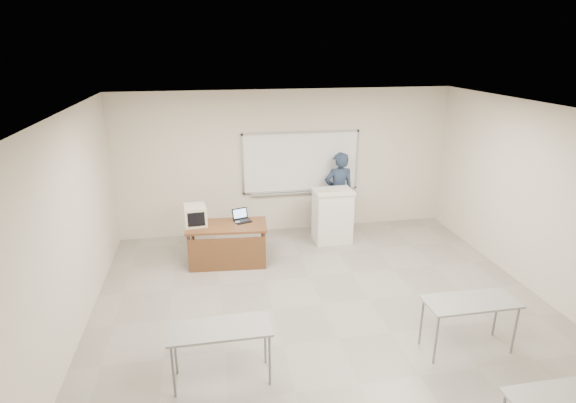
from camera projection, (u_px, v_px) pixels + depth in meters
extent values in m
cube|color=gray|center=(338.00, 339.00, 6.19)|extent=(7.00, 8.00, 0.01)
cube|color=white|center=(301.00, 162.00, 9.43)|extent=(2.40, 0.03, 1.20)
cube|color=#B7BABC|center=(301.00, 133.00, 9.22)|extent=(2.48, 0.04, 0.04)
cube|color=#B7BABC|center=(301.00, 190.00, 9.63)|extent=(2.48, 0.04, 0.04)
cube|color=#B7BABC|center=(243.00, 165.00, 9.22)|extent=(0.04, 0.04, 1.28)
cube|color=#B7BABC|center=(356.00, 160.00, 9.63)|extent=(0.04, 0.04, 1.28)
cube|color=#B7BABC|center=(301.00, 193.00, 9.60)|extent=(2.16, 0.07, 0.02)
cube|color=gray|center=(220.00, 329.00, 5.22)|extent=(1.20, 0.50, 0.03)
cylinder|color=slate|center=(173.00, 372.00, 5.06)|extent=(0.03, 0.03, 0.70)
cylinder|color=slate|center=(270.00, 360.00, 5.25)|extent=(0.03, 0.03, 0.70)
cylinder|color=slate|center=(175.00, 350.00, 5.43)|extent=(0.03, 0.03, 0.70)
cylinder|color=slate|center=(265.00, 339.00, 5.62)|extent=(0.03, 0.03, 0.70)
cube|color=gray|center=(471.00, 302.00, 5.76)|extent=(1.20, 0.50, 0.03)
cylinder|color=slate|center=(436.00, 340.00, 5.60)|extent=(0.03, 0.03, 0.70)
cylinder|color=slate|center=(515.00, 330.00, 5.79)|extent=(0.03, 0.03, 0.70)
cylinder|color=slate|center=(421.00, 322.00, 5.97)|extent=(0.03, 0.03, 0.70)
cylinder|color=slate|center=(496.00, 313.00, 6.16)|extent=(0.03, 0.03, 0.70)
cube|color=gray|center=(573.00, 399.00, 4.18)|extent=(1.20, 0.50, 0.03)
cube|color=brown|center=(227.00, 226.00, 8.13)|extent=(1.44, 0.72, 0.04)
cube|color=brown|center=(229.00, 255.00, 7.95)|extent=(1.36, 0.03, 0.63)
cylinder|color=#512D21|center=(191.00, 255.00, 7.86)|extent=(0.06, 0.06, 0.71)
cylinder|color=#512D21|center=(265.00, 249.00, 8.09)|extent=(0.06, 0.06, 0.71)
cylinder|color=#512D21|center=(192.00, 241.00, 8.42)|extent=(0.06, 0.06, 0.71)
cylinder|color=#512D21|center=(261.00, 236.00, 8.64)|extent=(0.06, 0.06, 0.71)
cube|color=silver|center=(332.00, 217.00, 9.12)|extent=(0.73, 0.52, 1.05)
cube|color=silver|center=(333.00, 191.00, 8.94)|extent=(0.77, 0.56, 0.04)
cube|color=beige|center=(195.00, 215.00, 8.11)|extent=(0.37, 0.39, 0.36)
cube|color=beige|center=(195.00, 219.00, 7.91)|extent=(0.39, 0.04, 0.37)
cube|color=black|center=(195.00, 220.00, 7.89)|extent=(0.30, 0.01, 0.26)
cube|color=black|center=(243.00, 221.00, 8.26)|extent=(0.30, 0.22, 0.02)
cube|color=black|center=(243.00, 221.00, 8.25)|extent=(0.24, 0.13, 0.01)
cube|color=black|center=(242.00, 213.00, 8.35)|extent=(0.30, 0.07, 0.20)
cube|color=#97C5EF|center=(242.00, 213.00, 8.34)|extent=(0.25, 0.05, 0.16)
ellipsoid|color=#B1B5BA|center=(237.00, 222.00, 8.20)|extent=(0.11, 0.08, 0.04)
cube|color=beige|center=(328.00, 192.00, 8.79)|extent=(0.42, 0.20, 0.02)
imported|color=black|center=(339.00, 192.00, 9.55)|extent=(0.65, 0.45, 1.73)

